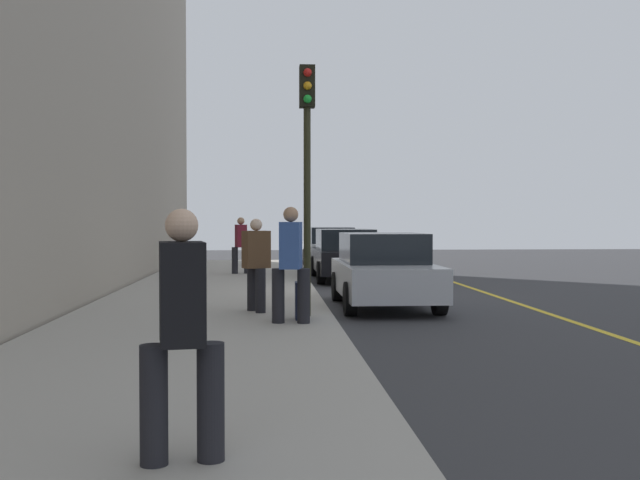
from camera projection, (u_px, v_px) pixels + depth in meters
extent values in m
plane|color=#333335|center=(362.00, 299.00, 16.99)|extent=(56.00, 56.00, 0.00)
cube|color=#A39E93|center=(215.00, 296.00, 16.76)|extent=(28.00, 4.60, 0.15)
cube|color=gold|center=(500.00, 297.00, 17.21)|extent=(28.00, 0.14, 0.01)
cylinder|color=black|center=(358.00, 261.00, 27.14)|extent=(0.65, 0.24, 0.64)
cylinder|color=black|center=(312.00, 261.00, 26.98)|extent=(0.65, 0.24, 0.64)
cylinder|color=black|center=(347.00, 257.00, 30.07)|extent=(0.65, 0.24, 0.64)
cylinder|color=black|center=(306.00, 257.00, 29.91)|extent=(0.65, 0.24, 0.64)
cube|color=white|center=(331.00, 251.00, 28.52)|extent=(4.79, 1.91, 0.64)
cube|color=black|center=(330.00, 235.00, 28.74)|extent=(2.50, 1.66, 0.60)
cylinder|color=black|center=(381.00, 272.00, 20.91)|extent=(0.64, 0.22, 0.64)
cylinder|color=black|center=(321.00, 273.00, 20.80)|extent=(0.64, 0.22, 0.64)
cylinder|color=black|center=(367.00, 266.00, 23.88)|extent=(0.64, 0.22, 0.64)
cylinder|color=black|center=(315.00, 266.00, 23.77)|extent=(0.64, 0.22, 0.64)
cube|color=black|center=(346.00, 260.00, 22.33)|extent=(4.80, 1.81, 0.64)
cube|color=black|center=(345.00, 239.00, 22.56)|extent=(2.50, 1.61, 0.60)
cylinder|color=black|center=(439.00, 298.00, 13.99)|extent=(0.64, 0.22, 0.64)
cylinder|color=black|center=(350.00, 299.00, 13.88)|extent=(0.64, 0.22, 0.64)
cylinder|color=black|center=(413.00, 286.00, 16.60)|extent=(0.64, 0.22, 0.64)
cylinder|color=black|center=(337.00, 286.00, 16.48)|extent=(0.64, 0.22, 0.64)
cube|color=#B7BABF|center=(384.00, 278.00, 15.23)|extent=(4.22, 1.81, 0.64)
cube|color=black|center=(383.00, 248.00, 15.42)|extent=(2.19, 1.60, 0.60)
cylinder|color=black|center=(154.00, 405.00, 4.96)|extent=(0.19, 0.19, 0.80)
cylinder|color=black|center=(211.00, 402.00, 5.04)|extent=(0.19, 0.19, 0.80)
cube|color=black|center=(182.00, 293.00, 4.98)|extent=(0.50, 0.36, 0.68)
sphere|color=#D8AD8C|center=(182.00, 225.00, 4.97)|extent=(0.22, 0.22, 0.22)
cylinder|color=black|center=(235.00, 260.00, 22.81)|extent=(0.19, 0.19, 0.81)
cylinder|color=black|center=(247.00, 260.00, 22.92)|extent=(0.19, 0.19, 0.81)
cube|color=maroon|center=(241.00, 236.00, 22.85)|extent=(0.52, 0.39, 0.69)
sphere|color=tan|center=(241.00, 221.00, 22.83)|extent=(0.22, 0.22, 0.22)
cylinder|color=black|center=(252.00, 289.00, 13.47)|extent=(0.18, 0.18, 0.78)
cylinder|color=black|center=(261.00, 291.00, 13.15)|extent=(0.18, 0.18, 0.78)
cube|color=brown|center=(256.00, 249.00, 13.29)|extent=(0.44, 0.52, 0.66)
sphere|color=beige|center=(256.00, 225.00, 13.28)|extent=(0.22, 0.22, 0.22)
cylinder|color=black|center=(304.00, 296.00, 11.80)|extent=(0.20, 0.20, 0.86)
cylinder|color=black|center=(278.00, 296.00, 11.84)|extent=(0.20, 0.20, 0.86)
cube|color=#335193|center=(291.00, 245.00, 11.80)|extent=(0.54, 0.38, 0.74)
sphere|color=tan|center=(291.00, 214.00, 11.79)|extent=(0.24, 0.24, 0.24)
cylinder|color=#2D2D19|center=(307.00, 212.00, 12.67)|extent=(0.12, 0.12, 3.53)
cube|color=black|center=(307.00, 87.00, 12.62)|extent=(0.26, 0.26, 0.70)
sphere|color=red|center=(308.00, 72.00, 12.46)|extent=(0.14, 0.14, 0.14)
sphere|color=orange|center=(308.00, 86.00, 12.47)|extent=(0.14, 0.14, 0.14)
sphere|color=green|center=(308.00, 99.00, 12.48)|extent=(0.14, 0.14, 0.14)
cube|color=#191E38|center=(302.00, 301.00, 12.26)|extent=(0.34, 0.22, 0.62)
cylinder|color=#4C4C4C|center=(302.00, 271.00, 12.25)|extent=(0.03, 0.03, 0.36)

